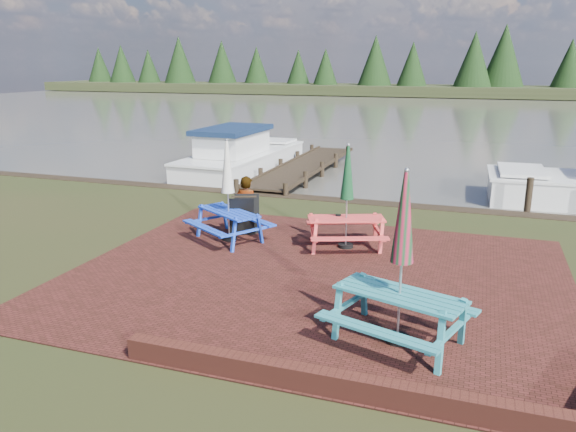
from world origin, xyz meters
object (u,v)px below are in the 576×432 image
Objects in this scene: jetty at (303,167)px; boat_jetty at (241,159)px; picnic_table_blue at (228,206)px; person at (246,177)px; picnic_table_teal at (400,285)px; picnic_table_red at (346,213)px; chalkboard at (244,215)px.

jetty is 1.31× the size of boat_jetty.
picnic_table_blue reaches higher than person.
picnic_table_teal is 0.36× the size of boat_jetty.
jetty is 6.20m from person.
picnic_table_teal is 1.12× the size of picnic_table_red.
jetty is (-3.63, 8.45, -0.66)m from picnic_table_red.
picnic_table_teal reaches higher than picnic_table_blue.
chalkboard is (-2.42, 0.16, -0.30)m from picnic_table_red.
picnic_table_blue is at bearing 158.53° from picnic_table_teal.
picnic_table_teal is at bearing -7.71° from picnic_table_blue.
person is (-0.72, 2.64, 0.12)m from picnic_table_blue.
boat_jetty is at bearing -162.63° from jetty.
person is (-3.29, 2.31, 0.13)m from picnic_table_red.
picnic_table_teal is at bearing -54.94° from boat_jetty.
chalkboard is 8.38m from jetty.
jetty is at bearing 19.51° from boat_jetty.
picnic_table_blue reaches higher than jetty.
picnic_table_teal is 5.53m from picnic_table_blue.
boat_jetty is at bearing 141.21° from picnic_table_teal.
picnic_table_red reaches higher than person.
boat_jetty is at bearing 92.64° from chalkboard.
picnic_table_blue is at bearing -129.31° from chalkboard.
picnic_table_blue is 8.73m from boat_jetty.
picnic_table_red is (-1.68, 3.87, -0.09)m from picnic_table_teal.
boat_jetty is (-3.43, 7.59, -0.08)m from chalkboard.
person is (0.34, -6.14, 0.79)m from jetty.
picnic_table_red is at bearing -25.48° from chalkboard.
jetty is 5.01× the size of person.
boat_jetty is 3.82× the size of person.
boat_jetty is (-3.27, 8.09, -0.39)m from picnic_table_blue.
chalkboard is 2.36m from person.
boat_jetty is at bearing 106.05° from picnic_table_red.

